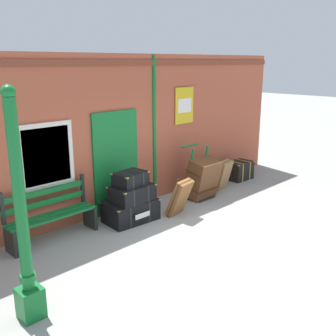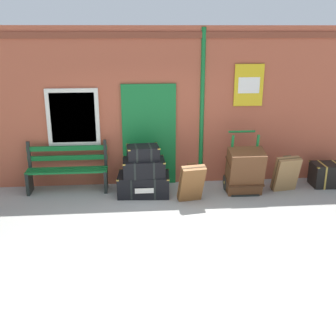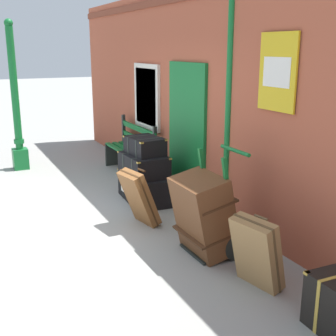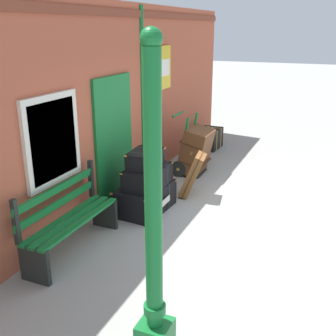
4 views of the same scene
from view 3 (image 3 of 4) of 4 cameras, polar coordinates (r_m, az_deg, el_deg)
ground_plane at (r=6.22m, az=-17.03°, el=-7.29°), size 60.00×60.00×0.00m
brick_facade at (r=6.70m, az=4.48°, el=9.07°), size 10.40×0.35×3.20m
lamp_post at (r=9.02m, az=-18.82°, el=6.44°), size 0.28×0.28×2.82m
platform_bench at (r=8.34m, az=-4.71°, el=2.23°), size 1.60×0.43×1.01m
steamer_trunk_base at (r=6.92m, az=-2.72°, el=-2.47°), size 1.05×0.72×0.43m
steamer_trunk_middle at (r=6.79m, az=-3.12°, el=0.44°), size 0.82×0.56×0.33m
steamer_trunk_top at (r=6.74m, az=-2.97°, el=2.86°), size 0.64×0.50×0.27m
porters_trolley at (r=5.25m, az=6.22°, el=-7.70°), size 0.71×0.57×1.20m
large_brown_trunk at (r=5.09m, az=4.63°, el=-5.94°), size 0.70×0.62×0.95m
suitcase_slate at (r=5.91m, az=-3.71°, el=-3.82°), size 0.52×0.50×0.77m
suitcase_cream at (r=4.52m, az=11.32°, el=-10.59°), size 0.54×0.42×0.74m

